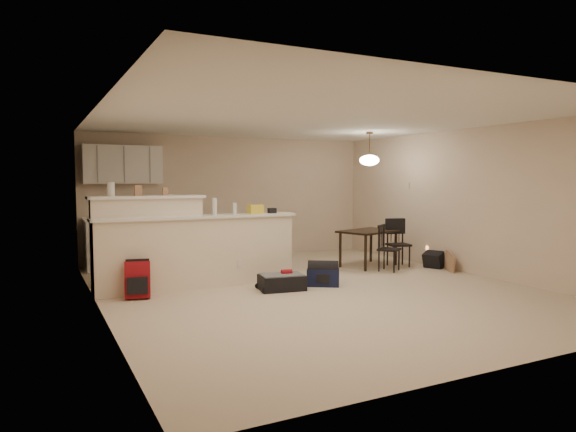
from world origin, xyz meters
TOP-DOWN VIEW (x-y plane):
  - room at (0.00, 0.00)m, footprint 7.00×7.02m
  - breakfast_bar at (-1.76, 0.98)m, footprint 3.08×0.58m
  - upper_cabinets at (-2.20, 3.32)m, footprint 1.40×0.34m
  - kitchen_counter at (-2.00, 3.19)m, footprint 1.80×0.60m
  - thermostat at (2.98, 1.55)m, footprint 0.02×0.12m
  - jar at (-2.71, 1.12)m, footprint 0.10×0.10m
  - cereal_box at (-2.33, 1.12)m, footprint 0.10×0.07m
  - small_box at (-1.94, 1.12)m, footprint 0.08×0.06m
  - bottle_a at (-1.24, 0.90)m, footprint 0.07×0.07m
  - bottle_b at (-0.92, 0.90)m, footprint 0.06×0.06m
  - bag_lump at (-0.57, 0.90)m, footprint 0.22×0.18m
  - pouch at (-0.29, 0.90)m, footprint 0.12×0.10m
  - dining_table at (1.89, 1.32)m, footprint 1.25×1.02m
  - pendant_lamp at (1.89, 1.32)m, footprint 0.36×0.36m
  - dining_chair_near at (1.93, 0.74)m, footprint 0.49×0.49m
  - dining_chair_far at (2.38, 1.05)m, footprint 0.45×0.44m
  - suitcase at (-0.45, 0.19)m, footprint 0.70×0.51m
  - red_backpack at (-2.46, 0.61)m, footprint 0.37×0.28m
  - navy_duffel at (0.24, 0.18)m, footprint 0.55×0.49m
  - black_daypack at (2.85, 0.61)m, footprint 0.34×0.40m
  - cardboard_sheet at (2.85, 0.20)m, footprint 0.19×0.40m

SIDE VIEW (x-z plane):
  - suitcase at x=-0.45m, z-range 0.00..0.22m
  - navy_duffel at x=0.24m, z-range 0.00..0.27m
  - black_daypack at x=2.85m, z-range 0.00..0.29m
  - cardboard_sheet at x=2.85m, z-range 0.00..0.33m
  - red_backpack at x=-2.46m, z-range 0.00..0.50m
  - dining_chair_near at x=1.93m, z-range 0.00..0.82m
  - dining_chair_far at x=2.38m, z-range 0.00..0.87m
  - kitchen_counter at x=-2.00m, z-range 0.00..0.90m
  - dining_table at x=1.89m, z-range 0.26..0.93m
  - breakfast_bar at x=-1.76m, z-range -0.09..1.30m
  - pouch at x=-0.29m, z-range 1.09..1.17m
  - bag_lump at x=-0.57m, z-range 1.09..1.23m
  - bottle_b at x=-0.92m, z-range 1.09..1.27m
  - bottle_a at x=-1.24m, z-range 1.09..1.35m
  - room at x=0.00m, z-range 0.00..2.50m
  - small_box at x=-1.94m, z-range 1.39..1.51m
  - cereal_box at x=-2.33m, z-range 1.39..1.55m
  - jar at x=-2.71m, z-range 1.39..1.59m
  - thermostat at x=2.98m, z-range 1.44..1.56m
  - upper_cabinets at x=-2.20m, z-range 1.55..2.25m
  - pendant_lamp at x=1.89m, z-range 1.68..2.30m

